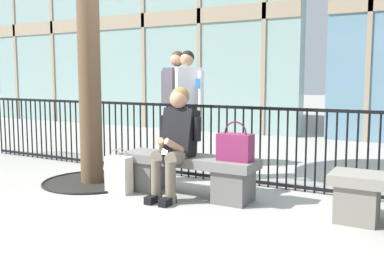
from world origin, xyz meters
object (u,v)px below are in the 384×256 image
at_px(seated_person_with_phone, 176,139).
at_px(shopping_bag, 119,174).
at_px(bystander_at_railing, 187,99).
at_px(handbag_on_bench, 235,147).
at_px(bystander_further_back, 177,99).
at_px(stone_bench, 188,171).

relative_size(seated_person_with_phone, shopping_bag, 2.35).
bearing_deg(bystander_at_railing, handbag_on_bench, -45.53).
bearing_deg(bystander_further_back, handbag_on_bench, -42.56).
bearing_deg(bystander_at_railing, shopping_bag, -86.27).
distance_m(stone_bench, seated_person_with_phone, 0.41).
height_order(stone_bench, shopping_bag, shopping_bag).
relative_size(shopping_bag, bystander_at_railing, 0.30).
bearing_deg(bystander_at_railing, stone_bench, -59.64).
bearing_deg(handbag_on_bench, bystander_at_railing, 134.47).
xyz_separation_m(seated_person_with_phone, shopping_bag, (-0.65, -0.17, -0.43)).
relative_size(seated_person_with_phone, bystander_further_back, 0.71).
distance_m(seated_person_with_phone, bystander_further_back, 1.90).
height_order(stone_bench, seated_person_with_phone, seated_person_with_phone).
xyz_separation_m(handbag_on_bench, bystander_at_railing, (-1.42, 1.45, 0.40)).
distance_m(shopping_bag, bystander_further_back, 1.96).
xyz_separation_m(stone_bench, seated_person_with_phone, (-0.08, -0.13, 0.38)).
relative_size(handbag_on_bench, bystander_further_back, 0.24).
distance_m(stone_bench, handbag_on_bench, 0.67).
height_order(stone_bench, bystander_further_back, bystander_further_back).
height_order(stone_bench, handbag_on_bench, handbag_on_bench).
xyz_separation_m(bystander_at_railing, bystander_further_back, (-0.19, 0.03, 0.00)).
relative_size(stone_bench, shopping_bag, 3.11).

